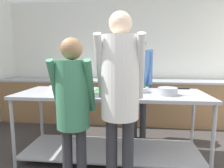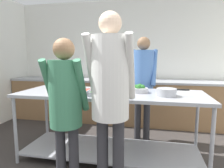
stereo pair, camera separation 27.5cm
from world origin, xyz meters
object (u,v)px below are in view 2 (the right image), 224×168
(sauce_pan, at_px, (167,92))
(water_bottle, at_px, (145,76))
(cook_behind_counter, at_px, (143,77))
(guest_serving_right, at_px, (110,87))
(serving_tray_roast, at_px, (74,92))
(plate_stack, at_px, (60,87))
(guest_serving_left, at_px, (66,99))
(broccoli_bowl, at_px, (139,89))
(serving_tray_vegetables, at_px, (108,93))

(sauce_pan, height_order, water_bottle, water_bottle)
(cook_behind_counter, bearing_deg, guest_serving_right, -98.27)
(serving_tray_roast, relative_size, water_bottle, 1.79)
(serving_tray_roast, bearing_deg, guest_serving_right, -43.84)
(plate_stack, xyz_separation_m, sauce_pan, (1.51, -0.22, 0.02))
(sauce_pan, relative_size, guest_serving_left, 0.24)
(broccoli_bowl, height_order, sauce_pan, broccoli_bowl)
(guest_serving_left, bearing_deg, broccoli_bowl, 51.34)
(broccoli_bowl, distance_m, water_bottle, 1.48)
(broccoli_bowl, relative_size, water_bottle, 1.06)
(sauce_pan, relative_size, cook_behind_counter, 0.22)
(plate_stack, bearing_deg, cook_behind_counter, 27.49)
(plate_stack, relative_size, serving_tray_vegetables, 0.58)
(broccoli_bowl, bearing_deg, water_bottle, 89.51)
(broccoli_bowl, relative_size, sauce_pan, 0.61)
(serving_tray_roast, height_order, guest_serving_right, guest_serving_right)
(guest_serving_right, bearing_deg, cook_behind_counter, 81.73)
(serving_tray_vegetables, distance_m, cook_behind_counter, 0.99)
(serving_tray_vegetables, height_order, guest_serving_right, guest_serving_right)
(serving_tray_vegetables, bearing_deg, cook_behind_counter, 67.69)
(guest_serving_right, bearing_deg, plate_stack, 137.03)
(water_bottle, bearing_deg, guest_serving_left, -106.38)
(serving_tray_roast, height_order, guest_serving_left, guest_serving_left)
(guest_serving_right, xyz_separation_m, water_bottle, (0.22, 2.33, -0.11))
(sauce_pan, height_order, guest_serving_left, guest_serving_left)
(broccoli_bowl, xyz_separation_m, guest_serving_right, (-0.21, -0.85, 0.15))
(water_bottle, bearing_deg, cook_behind_counter, -90.21)
(plate_stack, distance_m, water_bottle, 1.86)
(broccoli_bowl, relative_size, cook_behind_counter, 0.13)
(serving_tray_roast, bearing_deg, guest_serving_left, -75.84)
(broccoli_bowl, bearing_deg, guest_serving_left, -128.66)
(sauce_pan, distance_m, water_bottle, 1.69)
(serving_tray_roast, relative_size, sauce_pan, 1.03)
(serving_tray_roast, xyz_separation_m, serving_tray_vegetables, (0.44, 0.01, 0.00))
(guest_serving_right, bearing_deg, serving_tray_roast, 136.16)
(plate_stack, height_order, sauce_pan, sauce_pan)
(serving_tray_roast, relative_size, broccoli_bowl, 1.68)
(serving_tray_roast, bearing_deg, water_bottle, 64.88)
(broccoli_bowl, height_order, cook_behind_counter, cook_behind_counter)
(serving_tray_vegetables, height_order, cook_behind_counter, cook_behind_counter)
(guest_serving_right, height_order, cook_behind_counter, guest_serving_right)
(serving_tray_roast, bearing_deg, serving_tray_vegetables, 1.37)
(serving_tray_roast, relative_size, guest_serving_left, 0.25)
(guest_serving_left, bearing_deg, water_bottle, 73.62)
(sauce_pan, bearing_deg, serving_tray_vegetables, -173.06)
(plate_stack, distance_m, sauce_pan, 1.52)
(plate_stack, relative_size, serving_tray_roast, 0.63)
(serving_tray_vegetables, xyz_separation_m, broccoli_bowl, (0.37, 0.26, 0.02))
(plate_stack, xyz_separation_m, guest_serving_left, (0.50, -0.88, 0.02))
(serving_tray_vegetables, bearing_deg, water_bottle, 77.77)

